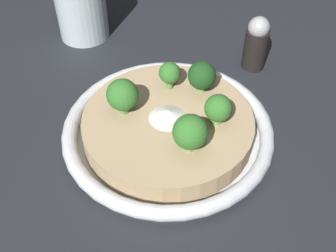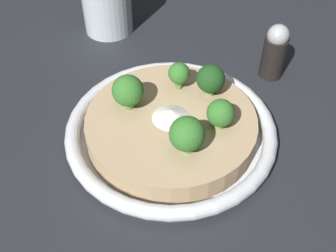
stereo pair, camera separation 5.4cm
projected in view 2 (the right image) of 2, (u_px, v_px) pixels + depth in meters
The scene contains 9 objects.
ground_plane at pixel (168, 138), 0.56m from camera, with size 6.00×6.00×0.00m, color #23262B.
risotto_bowl at pixel (168, 129), 0.55m from camera, with size 0.27×0.27×0.04m.
cheese_sprinkle at pixel (166, 115), 0.53m from camera, with size 0.05×0.05×0.01m.
broccoli_back at pixel (125, 91), 0.53m from camera, with size 0.04×0.04×0.05m.
broccoli_left at pixel (183, 134), 0.47m from camera, with size 0.04×0.04×0.05m.
broccoli_front at pixel (217, 114), 0.50m from camera, with size 0.03×0.03×0.04m.
broccoli_right at pixel (176, 74), 0.56m from camera, with size 0.03×0.03×0.04m.
broccoli_front_right at pixel (208, 79), 0.55m from camera, with size 0.04×0.04×0.05m.
pepper_shaker at pixel (272, 51), 0.62m from camera, with size 0.04×0.04×0.09m.
Camera 2 is at (-0.38, -0.00, 0.41)m, focal length 45.00 mm.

